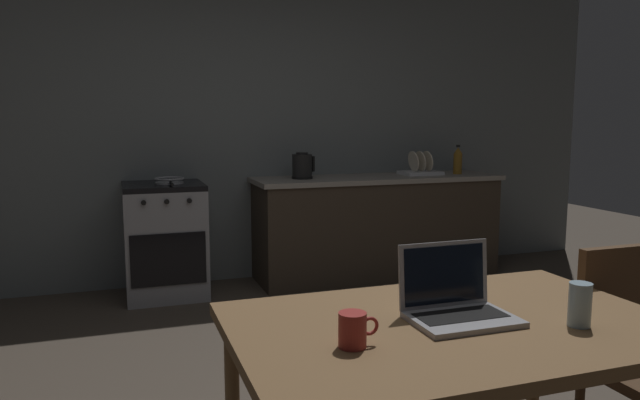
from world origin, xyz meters
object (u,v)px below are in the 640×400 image
object	(u,v)px
dish_rack	(420,169)
laptop	(457,304)
stove_oven	(165,240)
frying_pan	(169,180)
dining_table	(453,343)
electric_kettle	(302,166)
drinking_glass	(580,305)
coffee_mug	(353,330)
chair	(638,351)
bottle	(458,160)

from	to	relation	value
dish_rack	laptop	bearing A→B (deg)	-116.64
stove_oven	dish_rack	size ratio (longest dim) A/B	2.59
frying_pan	dish_rack	distance (m)	2.17
dining_table	electric_kettle	distance (m)	3.19
frying_pan	drinking_glass	xyz separation A→B (m)	(0.92, -3.26, -0.09)
coffee_mug	drinking_glass	world-z (taller)	drinking_glass
chair	laptop	size ratio (longest dim) A/B	2.78
frying_pan	coffee_mug	bearing A→B (deg)	-86.18
chair	drinking_glass	bearing A→B (deg)	-148.35
laptop	dish_rack	bearing A→B (deg)	71.79
bottle	drinking_glass	world-z (taller)	bottle
laptop	bottle	bearing A→B (deg)	66.51
stove_oven	electric_kettle	world-z (taller)	electric_kettle
drinking_glass	frying_pan	bearing A→B (deg)	105.74
coffee_mug	laptop	bearing A→B (deg)	15.80
coffee_mug	drinking_glass	xyz separation A→B (m)	(0.71, -0.07, 0.02)
dining_table	frying_pan	size ratio (longest dim) A/B	3.39
laptop	frying_pan	size ratio (longest dim) A/B	0.79
dining_table	chair	xyz separation A→B (m)	(0.85, 0.08, -0.17)
chair	bottle	world-z (taller)	bottle
dish_rack	drinking_glass	bearing A→B (deg)	-110.77
bottle	frying_pan	bearing A→B (deg)	179.54
frying_pan	coffee_mug	xyz separation A→B (m)	(0.21, -3.20, -0.10)
dish_rack	frying_pan	bearing A→B (deg)	-179.22
laptop	bottle	world-z (taller)	bottle
coffee_mug	dish_rack	xyz separation A→B (m)	(1.96, 3.23, 0.13)
laptop	frying_pan	bearing A→B (deg)	109.56
chair	dish_rack	size ratio (longest dim) A/B	2.62
laptop	coffee_mug	xyz separation A→B (m)	(-0.39, -0.11, 0.00)
stove_oven	frying_pan	world-z (taller)	frying_pan
laptop	stove_oven	bearing A→B (deg)	110.27
frying_pan	laptop	bearing A→B (deg)	-78.87
drinking_glass	chair	bearing A→B (deg)	25.12
stove_oven	bottle	size ratio (longest dim) A/B	3.38
dining_table	laptop	bearing A→B (deg)	43.10
dining_table	chair	distance (m)	0.87
drinking_glass	bottle	bearing A→B (deg)	63.80
drinking_glass	stove_oven	bearing A→B (deg)	106.35
bottle	electric_kettle	bearing A→B (deg)	178.02
bottle	coffee_mug	bearing A→B (deg)	-125.94
bottle	drinking_glass	bearing A→B (deg)	-116.20
chair	laptop	xyz separation A→B (m)	(-0.83, -0.06, 0.28)
electric_kettle	bottle	size ratio (longest dim) A/B	0.84
stove_oven	bottle	bearing A→B (deg)	-1.06
dining_table	dish_rack	size ratio (longest dim) A/B	4.02
stove_oven	electric_kettle	distance (m)	1.24
stove_oven	dining_table	bearing A→B (deg)	-78.65
electric_kettle	drinking_glass	distance (m)	3.30
frying_pan	coffee_mug	world-z (taller)	frying_pan
frying_pan	drinking_glass	size ratio (longest dim) A/B	3.03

